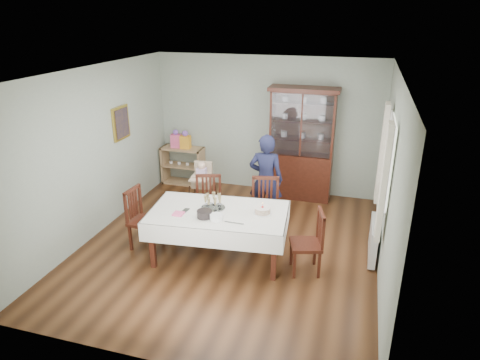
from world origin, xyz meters
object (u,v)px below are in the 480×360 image
at_px(champagne_tray, 213,205).
at_px(woman, 266,180).
at_px(birthday_cake, 262,211).
at_px(chair_far_left, 209,217).
at_px(chair_end_right, 306,254).
at_px(high_chair, 202,193).
at_px(sideboard, 183,165).
at_px(china_cabinet, 302,143).
at_px(gift_bag_pink, 176,140).
at_px(gift_bag_orange, 185,140).
at_px(chair_end_left, 145,230).
at_px(dining_table, 219,234).
at_px(chair_far_right, 264,222).

bearing_deg(champagne_tray, woman, 68.04).
bearing_deg(champagne_tray, birthday_cake, 3.23).
relative_size(chair_far_left, chair_end_right, 1.04).
bearing_deg(high_chair, sideboard, 121.58).
xyz_separation_m(china_cabinet, gift_bag_pink, (-2.62, 0.00, -0.15)).
relative_size(chair_end_right, birthday_cake, 3.60).
xyz_separation_m(high_chair, birthday_cake, (1.42, -1.28, 0.42)).
bearing_deg(high_chair, gift_bag_pink, 125.64).
distance_m(china_cabinet, gift_bag_orange, 2.42).
xyz_separation_m(high_chair, gift_bag_orange, (-0.82, 1.20, 0.59)).
bearing_deg(gift_bag_pink, chair_end_left, -76.76).
bearing_deg(gift_bag_pink, woman, -29.74).
xyz_separation_m(chair_end_right, high_chair, (-2.10, 1.40, 0.10)).
height_order(champagne_tray, gift_bag_orange, gift_bag_orange).
bearing_deg(dining_table, chair_far_right, 54.30).
distance_m(chair_end_left, high_chair, 1.48).
bearing_deg(sideboard, gift_bag_orange, -12.81).
height_order(chair_end_right, champagne_tray, champagne_tray).
distance_m(sideboard, chair_far_left, 2.33).
height_order(chair_end_left, woman, woman).
distance_m(sideboard, chair_end_left, 2.69).
relative_size(china_cabinet, chair_end_left, 2.25).
xyz_separation_m(chair_far_left, champagne_tray, (0.30, -0.60, 0.53)).
bearing_deg(gift_bag_orange, chair_far_right, -41.04).
relative_size(woman, champagne_tray, 4.45).
height_order(chair_end_left, high_chair, high_chair).
height_order(woman, gift_bag_pink, woman).
bearing_deg(chair_far_right, chair_far_left, 172.33).
height_order(woman, birthday_cake, woman).
distance_m(chair_far_right, gift_bag_pink, 3.06).
bearing_deg(birthday_cake, high_chair, 138.06).
xyz_separation_m(dining_table, birthday_cake, (0.63, 0.11, 0.42)).
relative_size(chair_end_left, champagne_tray, 2.70).
bearing_deg(chair_end_right, chair_far_right, -150.36).
bearing_deg(birthday_cake, gift_bag_pink, 134.66).
xyz_separation_m(chair_far_left, woman, (0.81, 0.65, 0.51)).
distance_m(champagne_tray, gift_bag_orange, 2.94).
bearing_deg(gift_bag_orange, high_chair, -55.82).
height_order(woman, high_chair, woman).
xyz_separation_m(dining_table, gift_bag_orange, (-1.61, 2.59, 0.58)).
xyz_separation_m(chair_far_right, high_chair, (-1.31, 0.65, 0.08)).
xyz_separation_m(chair_far_right, gift_bag_orange, (-2.13, 1.86, 0.67)).
bearing_deg(high_chair, birthday_cake, -46.85).
bearing_deg(woman, high_chair, -5.50).
relative_size(chair_end_right, champagne_tray, 2.61).
bearing_deg(woman, birthday_cake, 98.42).
distance_m(high_chair, gift_bag_orange, 1.57).
xyz_separation_m(china_cabinet, chair_end_right, (0.51, -2.60, -0.85)).
xyz_separation_m(sideboard, birthday_cake, (2.33, -2.50, 0.41)).
height_order(chair_far_right, chair_end_left, chair_far_right).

